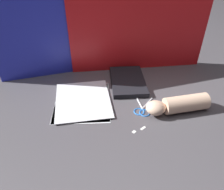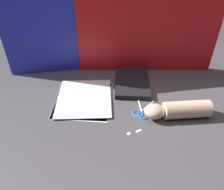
{
  "view_description": "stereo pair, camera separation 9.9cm",
  "coord_description": "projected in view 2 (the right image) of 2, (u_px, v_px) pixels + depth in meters",
  "views": [
    {
      "loc": [
        -0.08,
        -0.73,
        0.66
      ],
      "look_at": [
        -0.0,
        0.06,
        0.06
      ],
      "focal_mm": 35.0,
      "sensor_mm": 36.0,
      "label": 1
    },
    {
      "loc": [
        0.02,
        -0.73,
        0.66
      ],
      "look_at": [
        -0.0,
        0.06,
        0.06
      ],
      "focal_mm": 35.0,
      "sensor_mm": 36.0,
      "label": 2
    }
  ],
  "objects": [
    {
      "name": "backdrop_panel_left",
      "position": [
        77.0,
        19.0,
        1.13
      ],
      "size": [
        0.78,
        0.17,
        0.58
      ],
      "color": "#2833D1",
      "rests_on": "ground_plane"
    },
    {
      "name": "book_closed",
      "position": [
        132.0,
        82.0,
        1.16
      ],
      "size": [
        0.18,
        0.28,
        0.03
      ],
      "color": "black",
      "rests_on": "ground_plane"
    },
    {
      "name": "paper_scrap_near",
      "position": [
        129.0,
        134.0,
        0.88
      ],
      "size": [
        0.02,
        0.02,
        0.0
      ],
      "color": "white",
      "rests_on": "ground_plane"
    },
    {
      "name": "hand_forearm",
      "position": [
        179.0,
        110.0,
        0.94
      ],
      "size": [
        0.29,
        0.11,
        0.08
      ],
      "color": "beige",
      "rests_on": "ground_plane"
    },
    {
      "name": "paper_stack",
      "position": [
        84.0,
        98.0,
        1.06
      ],
      "size": [
        0.28,
        0.32,
        0.01
      ],
      "color": "white",
      "rests_on": "ground_plane"
    },
    {
      "name": "scissors",
      "position": [
        142.0,
        111.0,
        0.98
      ],
      "size": [
        0.12,
        0.15,
        0.01
      ],
      "color": "silver",
      "rests_on": "ground_plane"
    },
    {
      "name": "pen",
      "position": [
        69.0,
        111.0,
        0.99
      ],
      "size": [
        0.12,
        0.05,
        0.01
      ],
      "color": "black",
      "rests_on": "ground_plane"
    },
    {
      "name": "backdrop_panel_center",
      "position": [
        148.0,
        30.0,
        1.15
      ],
      "size": [
        0.76,
        0.04,
        0.48
      ],
      "color": "red",
      "rests_on": "ground_plane"
    },
    {
      "name": "paper_scrap_mid",
      "position": [
        139.0,
        131.0,
        0.89
      ],
      "size": [
        0.03,
        0.02,
        0.0
      ],
      "color": "white",
      "rests_on": "ground_plane"
    },
    {
      "name": "ground_plane",
      "position": [
        112.0,
        114.0,
        0.98
      ],
      "size": [
        6.0,
        6.0,
        0.0
      ],
      "primitive_type": "plane",
      "color": "#4C494F"
    }
  ]
}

